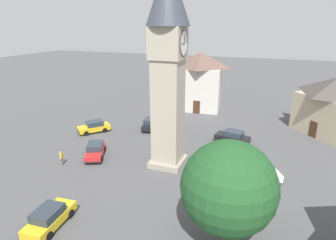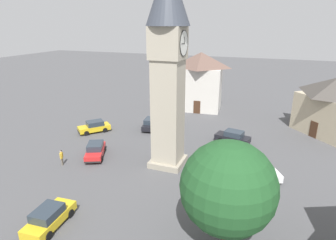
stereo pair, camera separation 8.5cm
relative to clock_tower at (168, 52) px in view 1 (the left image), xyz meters
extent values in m
plane|color=#4C4C4F|center=(0.00, 0.00, -11.35)|extent=(200.00, 200.00, 0.00)
cube|color=gray|center=(0.00, 0.00, -11.05)|extent=(3.29, 3.29, 0.60)
cube|color=#ADA38E|center=(0.00, 0.00, -5.68)|extent=(2.63, 2.63, 10.15)
cube|color=#ADA38E|center=(0.00, 0.00, 0.84)|extent=(2.95, 2.95, 2.89)
cylinder|color=white|center=(0.00, 1.50, 0.84)|extent=(2.21, 0.04, 2.21)
torus|color=black|center=(0.00, 1.51, 0.84)|extent=(2.27, 0.06, 2.27)
cube|color=black|center=(0.00, 1.54, 1.08)|extent=(0.05, 0.02, 0.62)
cube|color=black|center=(0.33, 1.54, 0.84)|extent=(0.84, 0.02, 0.04)
cylinder|color=white|center=(0.00, -1.50, 0.84)|extent=(2.21, 0.04, 2.21)
torus|color=black|center=(0.00, -1.51, 0.84)|extent=(2.27, 0.06, 2.27)
cube|color=red|center=(1.23, -8.01, -10.76)|extent=(4.43, 3.29, 0.64)
cube|color=#28333D|center=(1.09, -8.07, -10.14)|extent=(2.56, 2.31, 0.64)
cylinder|color=black|center=(2.00, -6.76, -11.03)|extent=(0.67, 0.47, 0.64)
cylinder|color=black|center=(2.68, -8.21, -11.03)|extent=(0.67, 0.47, 0.64)
cylinder|color=black|center=(-0.22, -7.81, -11.03)|extent=(0.67, 0.47, 0.64)
cylinder|color=black|center=(0.46, -9.26, -11.03)|extent=(0.67, 0.47, 0.64)
cube|color=black|center=(3.06, -7.15, -10.98)|extent=(0.82, 1.56, 0.16)
cube|color=white|center=(0.45, 8.94, -10.76)|extent=(3.40, 4.42, 0.64)
cube|color=#28333D|center=(0.38, 9.07, -10.14)|extent=(2.35, 2.58, 0.64)
cylinder|color=black|center=(1.72, 8.22, -11.03)|extent=(0.49, 0.67, 0.64)
cylinder|color=black|center=(0.30, 7.48, -11.03)|extent=(0.49, 0.67, 0.64)
cylinder|color=black|center=(0.59, 10.40, -11.03)|extent=(0.49, 0.67, 0.64)
cylinder|color=black|center=(-0.83, 9.66, -11.03)|extent=(0.49, 0.67, 0.64)
cube|color=black|center=(1.38, 7.15, -10.98)|extent=(1.53, 0.88, 0.16)
cube|color=black|center=(-8.00, 5.40, -10.76)|extent=(2.51, 4.36, 0.64)
cube|color=#28333D|center=(-7.97, 5.55, -10.14)|extent=(1.96, 2.38, 0.64)
cylinder|color=black|center=(-7.47, 4.03, -11.03)|extent=(0.35, 0.67, 0.64)
cylinder|color=black|center=(-9.04, 4.36, -11.03)|extent=(0.35, 0.67, 0.64)
cylinder|color=black|center=(-6.97, 6.44, -11.03)|extent=(0.35, 0.67, 0.64)
cylinder|color=black|center=(-8.53, 6.77, -11.03)|extent=(0.35, 0.67, 0.64)
cube|color=black|center=(-8.42, 3.43, -10.98)|extent=(1.66, 0.46, 0.16)
cube|color=black|center=(-8.89, -5.85, -10.76)|extent=(4.33, 2.37, 0.64)
cube|color=#28333D|center=(-8.75, -5.83, -10.14)|extent=(2.33, 1.89, 0.64)
cylinder|color=black|center=(-9.97, -6.85, -11.03)|extent=(0.67, 0.33, 0.64)
cylinder|color=black|center=(-10.24, -5.27, -11.03)|extent=(0.67, 0.33, 0.64)
cylinder|color=black|center=(-7.55, -6.43, -11.03)|extent=(0.67, 0.33, 0.64)
cylinder|color=black|center=(-7.82, -4.86, -11.03)|extent=(0.67, 0.33, 0.64)
cube|color=black|center=(-10.88, -6.19, -10.98)|extent=(0.40, 1.66, 0.16)
cube|color=gold|center=(11.85, -4.59, -10.76)|extent=(4.21, 1.99, 0.64)
cube|color=#28333D|center=(12.00, -4.57, -10.14)|extent=(2.21, 1.71, 0.64)
cylinder|color=black|center=(10.68, -5.47, -11.03)|extent=(0.65, 0.27, 0.64)
cylinder|color=black|center=(10.57, -3.88, -11.03)|extent=(0.65, 0.27, 0.64)
cylinder|color=black|center=(13.13, -5.29, -11.03)|extent=(0.65, 0.27, 0.64)
cylinder|color=black|center=(13.02, -3.70, -11.03)|extent=(0.65, 0.27, 0.64)
cube|color=black|center=(9.83, -4.73, -10.98)|extent=(0.24, 1.67, 0.16)
cube|color=gold|center=(-5.00, -12.48, -10.76)|extent=(4.21, 3.97, 0.64)
cube|color=#28333D|center=(-5.12, -12.38, -10.14)|extent=(2.61, 2.55, 0.64)
cylinder|color=black|center=(-3.55, -12.68, -11.03)|extent=(0.63, 0.58, 0.64)
cylinder|color=black|center=(-4.59, -13.89, -11.03)|extent=(0.63, 0.58, 0.64)
cylinder|color=black|center=(-5.41, -11.07, -11.03)|extent=(0.63, 0.58, 0.64)
cylinder|color=black|center=(-6.46, -12.28, -11.03)|extent=(0.63, 0.58, 0.64)
cube|color=black|center=(-3.47, -13.80, -10.98)|extent=(1.18, 1.34, 0.16)
cylinder|color=#706656|center=(4.17, -10.06, -10.94)|extent=(0.13, 0.13, 0.82)
cylinder|color=#706656|center=(4.00, -10.12, -10.94)|extent=(0.13, 0.13, 0.82)
cube|color=gold|center=(4.09, -10.09, -10.23)|extent=(0.41, 0.33, 0.60)
cylinder|color=gold|center=(4.31, -10.01, -10.28)|extent=(0.09, 0.09, 0.60)
cylinder|color=gold|center=(3.87, -10.17, -10.28)|extent=(0.09, 0.09, 0.60)
sphere|color=beige|center=(4.09, -10.09, -9.78)|extent=(0.22, 0.22, 0.22)
sphere|color=black|center=(4.08, -10.08, -9.76)|extent=(0.20, 0.20, 0.20)
cylinder|color=brown|center=(9.22, 7.43, -10.24)|extent=(0.44, 0.44, 2.22)
sphere|color=#1E4C23|center=(9.22, 7.43, -7.03)|extent=(6.01, 6.01, 6.01)
cube|color=tan|center=(-15.19, 16.77, -8.79)|extent=(9.58, 9.40, 5.12)
pyramid|color=#47423D|center=(-15.19, 16.77, -5.02)|extent=(10.06, 9.87, 2.43)
cube|color=#422819|center=(-13.36, 14.75, -10.30)|extent=(0.87, 0.80, 2.10)
cube|color=beige|center=(-20.58, -2.06, -7.86)|extent=(6.12, 7.28, 6.99)
pyramid|color=brown|center=(-20.58, -2.06, -3.13)|extent=(6.42, 7.64, 2.46)
cube|color=#422819|center=(-17.84, -1.79, -10.30)|extent=(0.19, 1.10, 2.10)
camera|label=1|loc=(24.62, 9.23, 2.55)|focal=30.20mm
camera|label=2|loc=(24.59, 9.31, 2.55)|focal=30.20mm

